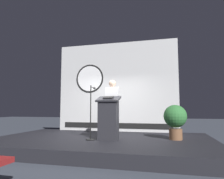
# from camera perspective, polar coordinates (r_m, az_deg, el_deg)

# --- Properties ---
(ground_plane) EXTENTS (40.00, 40.00, 0.00)m
(ground_plane) POSITION_cam_1_polar(r_m,az_deg,el_deg) (6.29, -2.83, -16.01)
(ground_plane) COLOR #383D47
(stage_platform) EXTENTS (6.40, 4.00, 0.30)m
(stage_platform) POSITION_cam_1_polar(r_m,az_deg,el_deg) (6.27, -2.83, -14.66)
(stage_platform) COLOR black
(stage_platform) RESTS_ON ground
(banner_display) EXTENTS (4.71, 0.12, 3.47)m
(banner_display) POSITION_cam_1_polar(r_m,az_deg,el_deg) (8.02, 0.92, 0.82)
(banner_display) COLOR silver
(banner_display) RESTS_ON stage_platform
(podium) EXTENTS (0.64, 0.49, 1.23)m
(podium) POSITION_cam_1_polar(r_m,az_deg,el_deg) (5.78, -0.98, -8.02)
(podium) COLOR #26262B
(podium) RESTS_ON stage_platform
(speaker_person) EXTENTS (0.40, 0.26, 1.74)m
(speaker_person) POSITION_cam_1_polar(r_m,az_deg,el_deg) (6.24, 0.12, -5.10)
(speaker_person) COLOR black
(speaker_person) RESTS_ON stage_platform
(microphone_stand) EXTENTS (0.24, 0.47, 1.52)m
(microphone_stand) POSITION_cam_1_polar(r_m,az_deg,el_deg) (5.82, -5.86, -8.61)
(microphone_stand) COLOR black
(microphone_stand) RESTS_ON stage_platform
(potted_plant) EXTENTS (0.64, 0.64, 0.97)m
(potted_plant) POSITION_cam_1_polar(r_m,az_deg,el_deg) (6.08, 17.22, -7.73)
(potted_plant) COLOR brown
(potted_plant) RESTS_ON stage_platform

